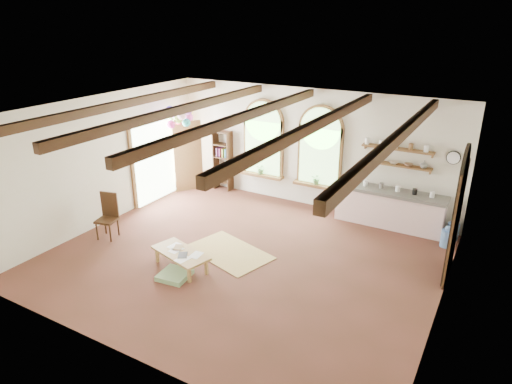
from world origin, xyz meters
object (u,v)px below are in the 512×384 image
Objects in this scene: kitchen_counter at (389,208)px; coffee_table at (181,254)px; balloon_cluster at (180,116)px; side_chair at (108,225)px.

coffee_table is (-3.21, -4.20, -0.14)m from kitchen_counter.
side_chair is at bearing -88.07° from balloon_cluster.
side_chair reaches higher than coffee_table.
kitchen_counter is 2.34× the size of balloon_cluster.
balloon_cluster is at bearing 91.93° from side_chair.
balloon_cluster reaches higher than side_chair.
coffee_table is 1.32× the size of side_chair.
side_chair is (-2.39, 0.27, -0.02)m from coffee_table.
coffee_table is at bearing -127.43° from kitchen_counter.
coffee_table is 4.60m from balloon_cluster.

